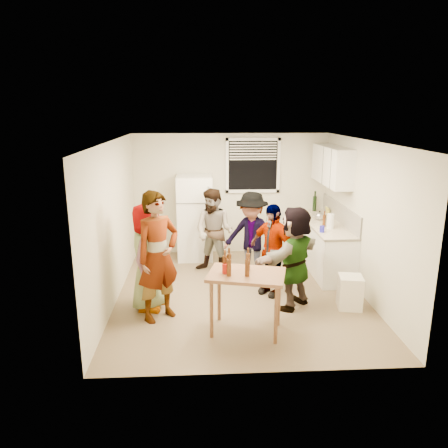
{
  "coord_description": "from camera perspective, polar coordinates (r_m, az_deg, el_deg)",
  "views": [
    {
      "loc": [
        -0.65,
        -6.68,
        2.97
      ],
      "look_at": [
        -0.26,
        0.2,
        1.15
      ],
      "focal_mm": 35.0,
      "sensor_mm": 36.0,
      "label": 1
    }
  ],
  "objects": [
    {
      "name": "blue_cup",
      "position": [
        7.76,
        12.67,
        -1.05
      ],
      "size": [
        0.08,
        0.08,
        0.11
      ],
      "primitive_type": "cylinder",
      "color": "#211EB6",
      "rests_on": "countertop"
    },
    {
      "name": "beer_bottle_counter",
      "position": [
        8.14,
        12.91,
        -0.34
      ],
      "size": [
        0.06,
        0.06,
        0.22
      ],
      "primitive_type": "cylinder",
      "color": "#47230C",
      "rests_on": "countertop"
    },
    {
      "name": "guest_back_left",
      "position": [
        8.27,
        -1.25,
        -6.26
      ],
      "size": [
        1.42,
        1.76,
        0.6
      ],
      "primitive_type": "imported",
      "rotation": [
        0.0,
        0.0,
        -0.48
      ],
      "color": "brown",
      "rests_on": "ground"
    },
    {
      "name": "paper_towel",
      "position": [
        8.05,
        13.68,
        -0.55
      ],
      "size": [
        0.12,
        0.12,
        0.26
      ],
      "primitive_type": "cylinder",
      "color": "white",
      "rests_on": "countertop"
    },
    {
      "name": "beer_bottle_table",
      "position": [
        5.93,
        0.65,
        -6.16
      ],
      "size": [
        0.06,
        0.06,
        0.24
      ],
      "primitive_type": "cylinder",
      "color": "#47230C",
      "rests_on": "serving_table"
    },
    {
      "name": "window",
      "position": [
        9.03,
        3.79,
        7.63
      ],
      "size": [
        1.12,
        0.1,
        1.06
      ],
      "primitive_type": null,
      "color": "white",
      "rests_on": "room"
    },
    {
      "name": "wine_bottle",
      "position": [
        9.35,
        11.7,
        1.68
      ],
      "size": [
        0.08,
        0.08,
        0.31
      ],
      "primitive_type": "cylinder",
      "color": "black",
      "rests_on": "countertop"
    },
    {
      "name": "counter_lower",
      "position": [
        8.56,
        12.84,
        -2.85
      ],
      "size": [
        0.6,
        2.2,
        0.86
      ],
      "primitive_type": "cube",
      "color": "white",
      "rests_on": "ground"
    },
    {
      "name": "guest_back_right",
      "position": [
        7.99,
        3.52,
        -7.05
      ],
      "size": [
        1.65,
        1.88,
        0.59
      ],
      "primitive_type": "imported",
      "rotation": [
        0.0,
        0.0,
        -0.49
      ],
      "color": "#38383D",
      "rests_on": "ground"
    },
    {
      "name": "backsplash",
      "position": [
        8.48,
        14.94,
        1.4
      ],
      "size": [
        0.03,
        2.2,
        0.36
      ],
      "primitive_type": "cube",
      "color": "beige",
      "rests_on": "countertop"
    },
    {
      "name": "guest_grey",
      "position": [
        6.98,
        -9.66,
        -10.63
      ],
      "size": [
        1.79,
        1.17,
        0.52
      ],
      "primitive_type": "imported",
      "rotation": [
        0.0,
        0.0,
        1.33
      ],
      "color": "gray",
      "rests_on": "ground"
    },
    {
      "name": "kettle",
      "position": [
        8.6,
        12.34,
        0.52
      ],
      "size": [
        0.27,
        0.24,
        0.19
      ],
      "primitive_type": null,
      "rotation": [
        0.0,
        0.0,
        0.24
      ],
      "color": "silver",
      "rests_on": "countertop"
    },
    {
      "name": "picture_frame",
      "position": [
        9.02,
        13.39,
        1.63
      ],
      "size": [
        0.02,
        0.19,
        0.16
      ],
      "primitive_type": "cube",
      "color": "#DDCE45",
      "rests_on": "countertop"
    },
    {
      "name": "countertop",
      "position": [
        8.44,
        13.01,
        0.06
      ],
      "size": [
        0.64,
        2.22,
        0.04
      ],
      "primitive_type": "cube",
      "color": "beige",
      "rests_on": "counter_lower"
    },
    {
      "name": "serving_table",
      "position": [
        6.22,
        2.85,
        -13.77
      ],
      "size": [
        1.14,
        0.9,
        0.85
      ],
      "primitive_type": null,
      "rotation": [
        0.0,
        0.0,
        -0.25
      ],
      "color": "brown",
      "rests_on": "ground"
    },
    {
      "name": "upper_cabinets",
      "position": [
        8.47,
        13.91,
        7.44
      ],
      "size": [
        0.34,
        1.6,
        0.7
      ],
      "primitive_type": "cube",
      "color": "white",
      "rests_on": "room"
    },
    {
      "name": "guest_black",
      "position": [
        7.4,
        6.12,
        -8.98
      ],
      "size": [
        1.74,
        1.67,
        0.37
      ],
      "primitive_type": "imported",
      "rotation": [
        0.0,
        0.0,
        -0.86
      ],
      "color": "black",
      "rests_on": "ground"
    },
    {
      "name": "guest_orange",
      "position": [
        7.0,
        8.92,
        -10.51
      ],
      "size": [
        2.17,
        2.17,
        0.47
      ],
      "primitive_type": "imported",
      "rotation": [
        0.0,
        0.0,
        3.92
      ],
      "color": "#DF9456",
      "rests_on": "ground"
    },
    {
      "name": "trash_bin",
      "position": [
        7.03,
        16.12,
        -8.59
      ],
      "size": [
        0.4,
        0.4,
        0.51
      ],
      "primitive_type": "cube",
      "rotation": [
        0.0,
        0.0,
        -0.17
      ],
      "color": "white",
      "rests_on": "ground"
    },
    {
      "name": "guest_stripe",
      "position": [
        6.64,
        -8.28,
        -11.96
      ],
      "size": [
        1.74,
        1.89,
        0.45
      ],
      "primitive_type": "imported",
      "rotation": [
        0.0,
        0.0,
        0.7
      ],
      "color": "#141933",
      "rests_on": "ground"
    },
    {
      "name": "red_cup",
      "position": [
        5.86,
        0.23,
        -6.42
      ],
      "size": [
        0.1,
        0.1,
        0.13
      ],
      "primitive_type": "cylinder",
      "color": "#AB180D",
      "rests_on": "serving_table"
    },
    {
      "name": "refrigerator",
      "position": [
        8.82,
        -3.82,
        0.85
      ],
      "size": [
        0.7,
        0.7,
        1.7
      ],
      "primitive_type": "cube",
      "color": "white",
      "rests_on": "ground"
    },
    {
      "name": "room",
      "position": [
        7.34,
        2.12,
        -9.08
      ],
      "size": [
        4.0,
        4.5,
        2.5
      ],
      "primitive_type": null,
      "color": "beige",
      "rests_on": "ground"
    }
  ]
}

